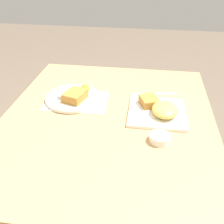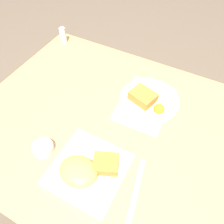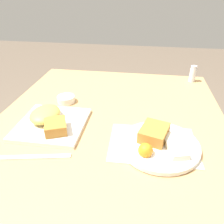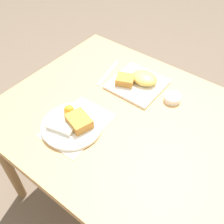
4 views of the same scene
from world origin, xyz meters
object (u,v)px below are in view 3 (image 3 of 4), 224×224
object	(u,v)px
salt_shaker	(193,75)
butter_knife	(34,157)
plate_oval_far	(158,142)
plate_square_near	(50,121)
sauce_ramekin	(66,99)

from	to	relation	value
salt_shaker	butter_knife	bearing A→B (deg)	-39.50
plate_oval_far	butter_knife	xyz separation A→B (m)	(0.10, -0.37, -0.02)
plate_oval_far	plate_square_near	bearing A→B (deg)	-99.51
salt_shaker	butter_knife	size ratio (longest dim) A/B	0.39
plate_square_near	salt_shaker	distance (m)	0.77
salt_shaker	sauce_ramekin	bearing A→B (deg)	-60.77
sauce_ramekin	plate_square_near	bearing A→B (deg)	0.83
plate_oval_far	salt_shaker	world-z (taller)	salt_shaker
sauce_ramekin	butter_knife	bearing A→B (deg)	3.44
plate_oval_far	sauce_ramekin	world-z (taller)	plate_oval_far
plate_oval_far	sauce_ramekin	distance (m)	0.46
salt_shaker	butter_knife	world-z (taller)	salt_shaker
plate_oval_far	salt_shaker	xyz separation A→B (m)	(-0.57, 0.19, 0.02)
plate_square_near	salt_shaker	bearing A→B (deg)	131.35
plate_oval_far	salt_shaker	size ratio (longest dim) A/B	2.97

